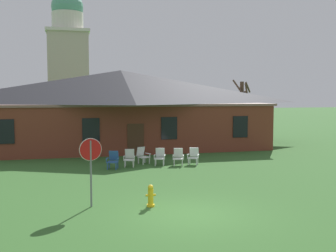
% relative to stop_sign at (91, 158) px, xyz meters
% --- Properties ---
extents(ground_plane, '(200.00, 200.00, 0.00)m').
position_rel_stop_sign_xyz_m(ground_plane, '(3.16, -1.77, -1.75)').
color(ground_plane, '#336028').
extents(brick_building, '(21.38, 10.40, 5.87)m').
position_rel_stop_sign_xyz_m(brick_building, '(3.16, 16.51, 1.24)').
color(brick_building, brown).
rests_on(brick_building, ground).
extents(dome_tower, '(5.18, 5.18, 17.62)m').
position_rel_stop_sign_xyz_m(dome_tower, '(-0.76, 37.16, 6.24)').
color(dome_tower, '#BCB29E').
rests_on(dome_tower, ground).
extents(stop_sign, '(0.79, 0.20, 2.46)m').
position_rel_stop_sign_xyz_m(stop_sign, '(0.00, 0.00, 0.00)').
color(stop_sign, slate).
rests_on(stop_sign, ground).
extents(lawn_chair_by_porch, '(0.76, 0.81, 0.96)m').
position_rel_stop_sign_xyz_m(lawn_chair_by_porch, '(1.53, 7.15, -1.25)').
color(lawn_chair_by_porch, '#2D5693').
rests_on(lawn_chair_by_porch, ground).
extents(lawn_chair_near_door, '(0.73, 0.77, 0.96)m').
position_rel_stop_sign_xyz_m(lawn_chair_near_door, '(2.49, 7.63, -1.25)').
color(lawn_chair_near_door, silver).
rests_on(lawn_chair_near_door, ground).
extents(lawn_chair_left_end, '(0.82, 0.85, 0.96)m').
position_rel_stop_sign_xyz_m(lawn_chair_left_end, '(3.36, 8.36, -1.25)').
color(lawn_chair_left_end, white).
rests_on(lawn_chair_left_end, ground).
extents(lawn_chair_middle, '(0.75, 0.81, 0.96)m').
position_rel_stop_sign_xyz_m(lawn_chair_middle, '(4.24, 7.68, -1.25)').
color(lawn_chair_middle, white).
rests_on(lawn_chair_middle, ground).
extents(lawn_chair_right_end, '(0.74, 0.79, 0.96)m').
position_rel_stop_sign_xyz_m(lawn_chair_right_end, '(5.23, 7.35, -1.25)').
color(lawn_chair_right_end, silver).
rests_on(lawn_chair_right_end, ground).
extents(lawn_chair_far_side, '(0.82, 0.85, 0.96)m').
position_rel_stop_sign_xyz_m(lawn_chair_far_side, '(6.16, 7.40, -1.25)').
color(lawn_chair_far_side, white).
rests_on(lawn_chair_far_side, ground).
extents(bare_tree_beside_building, '(1.77, 1.25, 5.40)m').
position_rel_stop_sign_xyz_m(bare_tree_beside_building, '(14.96, 20.22, 1.25)').
color(bare_tree_beside_building, brown).
rests_on(bare_tree_beside_building, ground).
extents(fire_hydrant, '(0.36, 0.28, 0.79)m').
position_rel_stop_sign_xyz_m(fire_hydrant, '(2.06, -0.48, -1.37)').
color(fire_hydrant, gold).
rests_on(fire_hydrant, ground).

